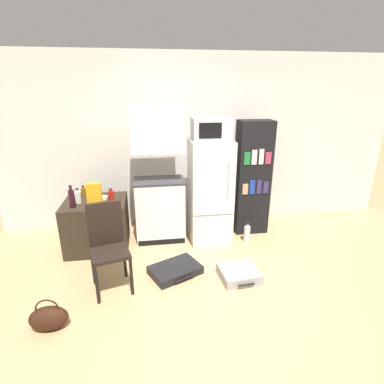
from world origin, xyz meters
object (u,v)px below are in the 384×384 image
(kitchen_hutch, at_px, (159,183))
(bottle_milk_white, at_px, (78,197))
(suitcase_large_flat, at_px, (239,274))
(bottle_amber_beer, at_px, (84,192))
(bookshelf, at_px, (252,178))
(water_bottle_front, at_px, (247,233))
(refrigerator, at_px, (210,191))
(handbag, at_px, (49,318))
(cereal_box, at_px, (94,194))
(bottle_ketchup_red, at_px, (111,195))
(bottle_wine_dark, at_px, (72,198))
(chair, at_px, (108,240))
(side_table, at_px, (97,224))
(suitcase_small_flat, at_px, (175,270))
(bowl, at_px, (102,198))
(microwave, at_px, (211,129))

(kitchen_hutch, relative_size, bottle_milk_white, 9.45)
(suitcase_large_flat, bearing_deg, bottle_amber_beer, 142.13)
(bookshelf, distance_m, water_bottle_front, 0.84)
(kitchen_hutch, bearing_deg, bottle_amber_beer, 175.53)
(refrigerator, relative_size, handbag, 4.16)
(refrigerator, relative_size, cereal_box, 4.99)
(bottle_ketchup_red, relative_size, bottle_wine_dark, 0.52)
(suitcase_large_flat, xyz_separation_m, handbag, (-2.02, -0.51, 0.07))
(kitchen_hutch, relative_size, cereal_box, 6.48)
(bottle_ketchup_red, relative_size, chair, 0.16)
(cereal_box, xyz_separation_m, chair, (0.23, -0.78, -0.27))
(bottle_ketchup_red, height_order, bottle_wine_dark, bottle_wine_dark)
(bottle_ketchup_red, distance_m, cereal_box, 0.27)
(side_table, height_order, refrigerator, refrigerator)
(bottle_amber_beer, bearing_deg, suitcase_small_flat, -41.17)
(kitchen_hutch, distance_m, chair, 1.27)
(bowl, bearing_deg, microwave, -0.30)
(microwave, xyz_separation_m, bowl, (-1.52, 0.01, -0.92))
(microwave, bearing_deg, bottle_amber_beer, 174.52)
(refrigerator, relative_size, water_bottle_front, 4.91)
(side_table, relative_size, chair, 0.84)
(microwave, height_order, suitcase_small_flat, microwave)
(kitchen_hutch, distance_m, bottle_amber_beer, 1.08)
(chair, xyz_separation_m, suitcase_small_flat, (0.75, 0.10, -0.53))
(bookshelf, distance_m, suitcase_large_flat, 1.57)
(refrigerator, bearing_deg, cereal_box, -173.08)
(chair, distance_m, suitcase_small_flat, 0.93)
(side_table, xyz_separation_m, refrigerator, (1.63, 0.05, 0.40))
(chair, height_order, water_bottle_front, chair)
(bottle_amber_beer, xyz_separation_m, bottle_milk_white, (-0.03, -0.26, 0.02))
(cereal_box, bearing_deg, chair, -73.35)
(side_table, relative_size, water_bottle_front, 2.74)
(kitchen_hutch, bearing_deg, cereal_box, -162.00)
(suitcase_large_flat, xyz_separation_m, water_bottle_front, (0.38, 0.87, 0.07))
(bottle_ketchup_red, xyz_separation_m, cereal_box, (-0.19, -0.18, 0.08))
(side_table, relative_size, bookshelf, 0.48)
(suitcase_small_flat, relative_size, water_bottle_front, 2.31)
(bowl, bearing_deg, suitcase_large_flat, -32.99)
(bookshelf, distance_m, handbag, 3.19)
(cereal_box, xyz_separation_m, water_bottle_front, (2.12, -0.02, -0.72))
(bottle_amber_beer, height_order, bottle_milk_white, bottle_milk_white)
(bottle_ketchup_red, bearing_deg, bottle_wine_dark, -154.03)
(bottle_ketchup_red, bearing_deg, side_table, -171.46)
(bottle_milk_white, relative_size, chair, 0.21)
(side_table, bearing_deg, suitcase_small_flat, -39.06)
(side_table, height_order, suitcase_small_flat, side_table)
(side_table, height_order, kitchen_hutch, kitchen_hutch)
(refrigerator, xyz_separation_m, handbag, (-1.87, -1.59, -0.62))
(bottle_ketchup_red, bearing_deg, suitcase_small_flat, -47.28)
(bottle_amber_beer, distance_m, water_bottle_front, 2.45)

